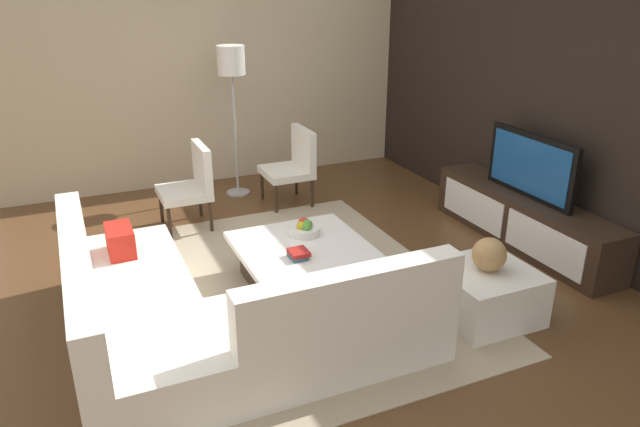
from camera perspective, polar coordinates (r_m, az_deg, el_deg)
name	(u,v)px	position (r m, az deg, el deg)	size (l,w,h in m)	color
ground_plane	(296,292)	(5.03, -2.36, -7.53)	(14.00, 14.00, 0.00)	brown
feature_wall_back	(565,100)	(6.01, 22.47, 10.05)	(6.40, 0.12, 2.80)	black
side_wall_left	(212,69)	(7.57, -10.32, 13.50)	(0.12, 5.20, 2.80)	beige
area_rug	(291,286)	(5.11, -2.78, -6.97)	(3.37, 2.58, 0.01)	tan
media_console	(523,220)	(6.12, 18.93, -0.59)	(2.20, 0.45, 0.50)	#332319
television	(531,166)	(5.94, 19.59, 4.35)	(1.10, 0.06, 0.61)	black
sectional_couch	(208,314)	(4.26, -10.70, -9.51)	(2.28, 2.37, 0.82)	white
coffee_table	(302,263)	(5.05, -1.76, -4.80)	(1.04, 1.06, 0.38)	#332319
accent_chair_near	(192,181)	(6.27, -12.18, 3.03)	(0.55, 0.50, 0.87)	#332319
floor_lamp	(232,71)	(6.92, -8.49, 13.42)	(0.31, 0.31, 1.75)	#A5A5AA
ottoman	(485,293)	(4.78, 15.53, -7.36)	(0.70, 0.70, 0.40)	white
fruit_bowl	(304,229)	(5.14, -1.50, -1.46)	(0.28, 0.28, 0.14)	silver
accent_chair_far	(294,162)	(6.79, -2.51, 4.97)	(0.56, 0.51, 0.87)	#332319
decorative_ball	(489,254)	(4.63, 15.94, -3.80)	(0.26, 0.26, 0.26)	#AD8451
book_stack	(298,254)	(4.73, -2.11, -3.91)	(0.17, 0.15, 0.06)	#2D516B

